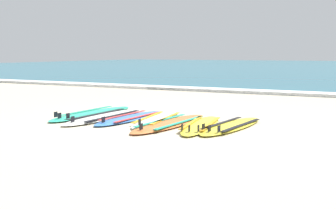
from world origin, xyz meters
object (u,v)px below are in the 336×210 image
at_px(surfboard_3, 157,119).
at_px(surfboard_2, 131,118).
at_px(surfboard_1, 105,117).
at_px(surfboard_4, 171,123).
at_px(surfboard_5, 201,125).
at_px(surfboard_0, 93,113).
at_px(surfboard_6, 232,126).

bearing_deg(surfboard_3, surfboard_2, -173.32).
height_order(surfboard_1, surfboard_4, same).
relative_size(surfboard_2, surfboard_5, 1.05).
bearing_deg(surfboard_2, surfboard_4, -11.65).
distance_m(surfboard_1, surfboard_5, 2.20).
height_order(surfboard_0, surfboard_4, same).
bearing_deg(surfboard_5, surfboard_1, 178.84).
relative_size(surfboard_1, surfboard_5, 1.19).
bearing_deg(surfboard_1, surfboard_2, 9.60).
xyz_separation_m(surfboard_0, surfboard_6, (3.26, -0.11, 0.00)).
distance_m(surfboard_1, surfboard_4, 1.60).
relative_size(surfboard_1, surfboard_6, 1.12).
height_order(surfboard_3, surfboard_4, same).
distance_m(surfboard_2, surfboard_5, 1.64).
height_order(surfboard_3, surfboard_6, same).
bearing_deg(surfboard_2, surfboard_0, 172.11).
bearing_deg(surfboard_0, surfboard_3, -2.79).
bearing_deg(surfboard_6, surfboard_5, -162.03).
relative_size(surfboard_3, surfboard_6, 0.98).
relative_size(surfboard_1, surfboard_3, 1.15).
xyz_separation_m(surfboard_0, surfboard_4, (2.11, -0.36, -0.00)).
distance_m(surfboard_3, surfboard_5, 1.06).
distance_m(surfboard_0, surfboard_5, 2.73).
xyz_separation_m(surfboard_1, surfboard_6, (2.75, 0.13, 0.00)).
xyz_separation_m(surfboard_1, surfboard_2, (0.57, 0.10, 0.00)).
xyz_separation_m(surfboard_1, surfboard_3, (1.16, 0.17, 0.00)).
bearing_deg(surfboard_4, surfboard_6, 12.23).
height_order(surfboard_1, surfboard_5, same).
relative_size(surfboard_5, surfboard_6, 0.95).
bearing_deg(surfboard_4, surfboard_1, 175.86).
bearing_deg(surfboard_6, surfboard_2, -179.03).
bearing_deg(surfboard_3, surfboard_6, -1.14).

